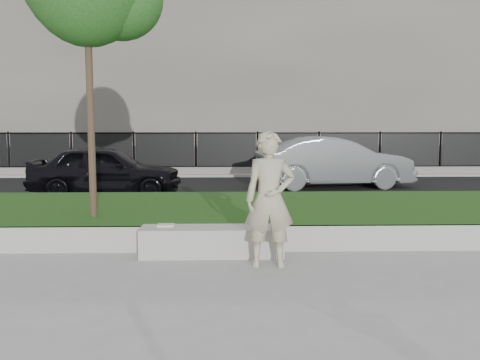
{
  "coord_description": "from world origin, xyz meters",
  "views": [
    {
      "loc": [
        0.48,
        -7.05,
        2.02
      ],
      "look_at": [
        0.69,
        1.2,
        1.1
      ],
      "focal_mm": 40.0,
      "sensor_mm": 36.0,
      "label": 1
    }
  ],
  "objects_px": {
    "car_dark": "(106,170)",
    "book": "(166,225)",
    "car_silver": "(334,162)",
    "man": "(270,199)",
    "stone_bench": "(212,241)"
  },
  "relations": [
    {
      "from": "car_dark",
      "to": "book",
      "type": "bearing_deg",
      "value": -159.83
    },
    {
      "from": "car_silver",
      "to": "man",
      "type": "bearing_deg",
      "value": 156.01
    },
    {
      "from": "book",
      "to": "car_silver",
      "type": "height_order",
      "value": "car_silver"
    },
    {
      "from": "stone_bench",
      "to": "man",
      "type": "relative_size",
      "value": 1.13
    },
    {
      "from": "car_silver",
      "to": "stone_bench",
      "type": "bearing_deg",
      "value": 149.59
    },
    {
      "from": "stone_bench",
      "to": "car_dark",
      "type": "height_order",
      "value": "car_dark"
    },
    {
      "from": "book",
      "to": "stone_bench",
      "type": "bearing_deg",
      "value": -6.56
    },
    {
      "from": "man",
      "to": "book",
      "type": "relative_size",
      "value": 7.42
    },
    {
      "from": "man",
      "to": "book",
      "type": "xyz_separation_m",
      "value": [
        -1.51,
        0.67,
        -0.49
      ]
    },
    {
      "from": "book",
      "to": "car_silver",
      "type": "xyz_separation_m",
      "value": [
        4.08,
        7.7,
        0.34
      ]
    },
    {
      "from": "man",
      "to": "car_silver",
      "type": "xyz_separation_m",
      "value": [
        2.57,
        8.36,
        -0.15
      ]
    },
    {
      "from": "car_silver",
      "to": "car_dark",
      "type": "bearing_deg",
      "value": 97.12
    },
    {
      "from": "man",
      "to": "book",
      "type": "height_order",
      "value": "man"
    },
    {
      "from": "stone_bench",
      "to": "book",
      "type": "bearing_deg",
      "value": 173.14
    },
    {
      "from": "car_silver",
      "to": "book",
      "type": "bearing_deg",
      "value": 145.18
    }
  ]
}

